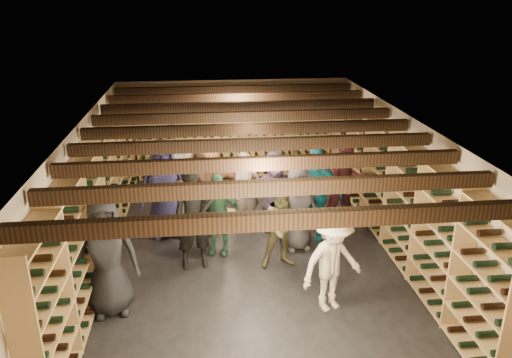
{
  "coord_description": "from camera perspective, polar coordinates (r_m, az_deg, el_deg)",
  "views": [
    {
      "loc": [
        -0.76,
        -7.95,
        4.41
      ],
      "look_at": [
        0.13,
        0.2,
        1.3
      ],
      "focal_mm": 35.0,
      "sensor_mm": 36.0,
      "label": 1
    }
  ],
  "objects": [
    {
      "name": "person_9",
      "position": [
        9.93,
        -8.92,
        -0.64
      ],
      "size": [
        1.17,
        0.84,
        1.64
      ],
      "primitive_type": "imported",
      "rotation": [
        0.0,
        0.0,
        0.23
      ],
      "color": "#B3AAA2",
      "rests_on": "ground"
    },
    {
      "name": "person_5",
      "position": [
        9.51,
        -5.39,
        -0.84
      ],
      "size": [
        1.77,
        0.87,
        1.83
      ],
      "primitive_type": "imported",
      "rotation": [
        0.0,
        0.0,
        0.2
      ],
      "color": "brown",
      "rests_on": "ground"
    },
    {
      "name": "wine_rack_left",
      "position": [
        8.81,
        -17.63,
        -2.49
      ],
      "size": [
        0.32,
        7.5,
        2.15
      ],
      "color": "tan",
      "rests_on": "ground"
    },
    {
      "name": "person_10",
      "position": [
        8.74,
        -4.45,
        -4.02
      ],
      "size": [
        0.94,
        0.55,
        1.5
      ],
      "primitive_type": "imported",
      "rotation": [
        0.0,
        0.0,
        -0.23
      ],
      "color": "#275038",
      "rests_on": "ground"
    },
    {
      "name": "person_0",
      "position": [
        7.39,
        -16.71,
        -8.49
      ],
      "size": [
        0.96,
        0.71,
        1.8
      ],
      "primitive_type": "imported",
      "rotation": [
        0.0,
        0.0,
        0.16
      ],
      "color": "black",
      "rests_on": "ground"
    },
    {
      "name": "ceiling",
      "position": [
        8.23,
        -0.77,
        6.67
      ],
      "size": [
        5.5,
        8.0,
        0.01
      ],
      "primitive_type": "cube",
      "color": "#BCB3A0",
      "rests_on": "walls"
    },
    {
      "name": "person_12",
      "position": [
        8.89,
        4.77,
        -3.35
      ],
      "size": [
        0.85,
        0.64,
        1.57
      ],
      "primitive_type": "imported",
      "rotation": [
        0.0,
        0.0,
        0.2
      ],
      "color": "#37363B",
      "rests_on": "ground"
    },
    {
      "name": "person_7",
      "position": [
        9.56,
        -1.16,
        -1.47
      ],
      "size": [
        0.66,
        0.53,
        1.57
      ],
      "primitive_type": "imported",
      "rotation": [
        0.0,
        0.0,
        0.32
      ],
      "color": "gray",
      "rests_on": "ground"
    },
    {
      "name": "person_8",
      "position": [
        9.75,
        10.33,
        -0.44
      ],
      "size": [
        1.02,
        0.86,
        1.87
      ],
      "primitive_type": "imported",
      "rotation": [
        0.0,
        0.0,
        0.18
      ],
      "color": "#4F1E26",
      "rests_on": "ground"
    },
    {
      "name": "walls",
      "position": [
        8.6,
        -0.73,
        -1.1
      ],
      "size": [
        5.52,
        8.02,
        2.4
      ],
      "color": "#C3B198",
      "rests_on": "ground"
    },
    {
      "name": "crate_stack_left",
      "position": [
        10.72,
        -7.04,
        -1.68
      ],
      "size": [
        0.58,
        0.48,
        0.68
      ],
      "rotation": [
        0.0,
        0.0,
        -0.35
      ],
      "color": "tan",
      "rests_on": "ground"
    },
    {
      "name": "crate_loose",
      "position": [
        10.22,
        -2.56,
        -4.25
      ],
      "size": [
        0.59,
        0.5,
        0.17
      ],
      "primitive_type": "cube",
      "rotation": [
        0.0,
        0.0,
        -0.42
      ],
      "color": "tan",
      "rests_on": "ground"
    },
    {
      "name": "person_4",
      "position": [
        9.28,
        6.66,
        -1.59
      ],
      "size": [
        1.14,
        0.8,
        1.79
      ],
      "primitive_type": "imported",
      "rotation": [
        0.0,
        0.0,
        -0.38
      ],
      "color": "#116075",
      "rests_on": "ground"
    },
    {
      "name": "person_6",
      "position": [
        9.44,
        -10.46,
        -1.08
      ],
      "size": [
        0.97,
        0.66,
        1.9
      ],
      "primitive_type": "imported",
      "rotation": [
        0.0,
        0.0,
        0.07
      ],
      "color": "#23214E",
      "rests_on": "ground"
    },
    {
      "name": "ground",
      "position": [
        9.12,
        -0.7,
        -8.12
      ],
      "size": [
        8.0,
        8.0,
        0.0
      ],
      "primitive_type": "plane",
      "color": "black",
      "rests_on": "ground"
    },
    {
      "name": "crate_stack_right",
      "position": [
        10.54,
        3.33,
        -2.95
      ],
      "size": [
        0.56,
        0.43,
        0.34
      ],
      "rotation": [
        0.0,
        0.0,
        0.22
      ],
      "color": "tan",
      "rests_on": "ground"
    },
    {
      "name": "wine_rack_back",
      "position": [
        12.26,
        -2.47,
        5.01
      ],
      "size": [
        4.7,
        0.3,
        2.15
      ],
      "color": "tan",
      "rests_on": "ground"
    },
    {
      "name": "ceiling_joists",
      "position": [
        8.27,
        -0.76,
        5.73
      ],
      "size": [
        5.4,
        7.12,
        0.18
      ],
      "color": "black",
      "rests_on": "ground"
    },
    {
      "name": "person_11",
      "position": [
        9.61,
        2.11,
        -1.35
      ],
      "size": [
        1.53,
        0.97,
        1.58
      ],
      "primitive_type": "imported",
      "rotation": [
        0.0,
        0.0,
        0.37
      ],
      "color": "slate",
      "rests_on": "ground"
    },
    {
      "name": "person_3",
      "position": [
        7.31,
        8.7,
        -9.46
      ],
      "size": [
        1.11,
        0.87,
        1.51
      ],
      "primitive_type": "imported",
      "rotation": [
        0.0,
        0.0,
        0.37
      ],
      "color": "beige",
      "rests_on": "ground"
    },
    {
      "name": "person_2",
      "position": [
        8.32,
        3.11,
        -5.37
      ],
      "size": [
        0.78,
        0.64,
        1.49
      ],
      "primitive_type": "imported",
      "rotation": [
        0.0,
        0.0,
        0.11
      ],
      "color": "brown",
      "rests_on": "ground"
    },
    {
      "name": "wine_rack_right",
      "position": [
        9.24,
        15.35,
        -1.14
      ],
      "size": [
        0.32,
        7.5,
        2.15
      ],
      "color": "tan",
      "rests_on": "ground"
    },
    {
      "name": "person_1",
      "position": [
        8.27,
        -7.11,
        -4.37
      ],
      "size": [
        0.73,
        0.54,
        1.83
      ],
      "primitive_type": "imported",
      "rotation": [
        0.0,
        0.0,
        0.16
      ],
      "color": "black",
      "rests_on": "ground"
    }
  ]
}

